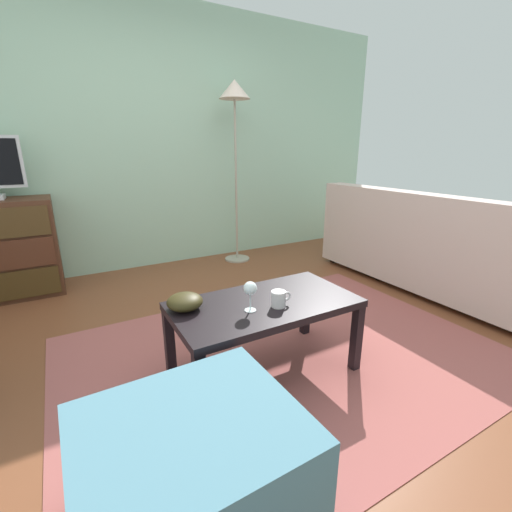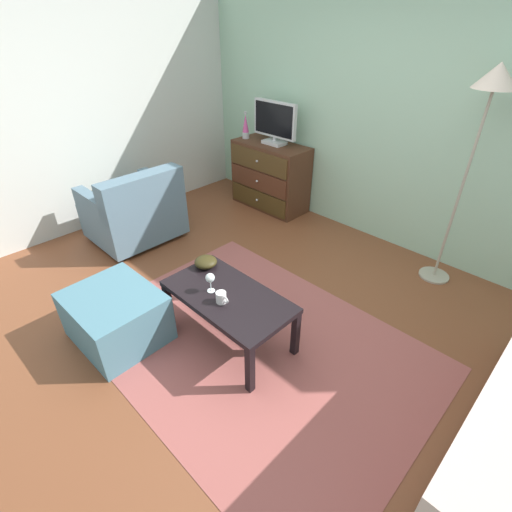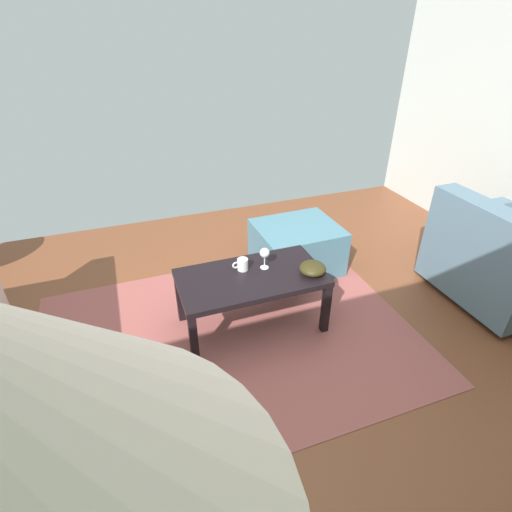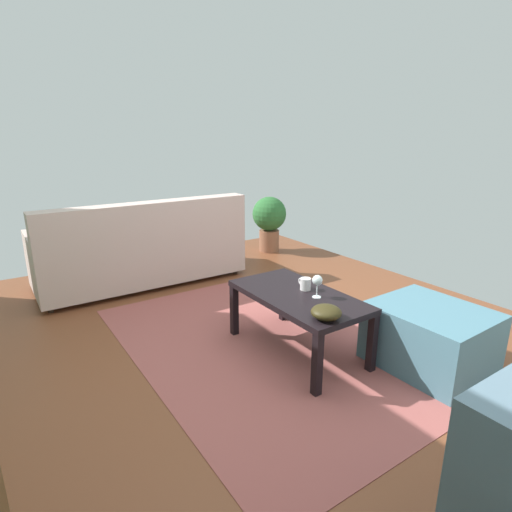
{
  "view_description": "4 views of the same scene",
  "coord_description": "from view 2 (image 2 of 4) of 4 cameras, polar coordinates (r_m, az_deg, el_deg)",
  "views": [
    {
      "loc": [
        -0.89,
        -1.75,
        1.23
      ],
      "look_at": [
        0.13,
        0.05,
        0.59
      ],
      "focal_mm": 24.39,
      "sensor_mm": 36.0,
      "label": 1
    },
    {
      "loc": [
        1.66,
        -1.66,
        2.18
      ],
      "look_at": [
        -0.07,
        0.09,
        0.58
      ],
      "focal_mm": 26.21,
      "sensor_mm": 36.0,
      "label": 2
    },
    {
      "loc": [
        0.73,
        1.83,
        1.95
      ],
      "look_at": [
        0.0,
        -0.17,
        0.65
      ],
      "focal_mm": 27.64,
      "sensor_mm": 36.0,
      "label": 3
    },
    {
      "loc": [
        -2.04,
        1.45,
        1.5
      ],
      "look_at": [
        0.23,
        -0.08,
        0.69
      ],
      "focal_mm": 29.06,
      "sensor_mm": 36.0,
      "label": 4
    }
  ],
  "objects": [
    {
      "name": "standing_lamp",
      "position": [
        3.51,
        32.07,
        19.38
      ],
      "size": [
        0.32,
        0.32,
        1.9
      ],
      "color": "#A59E8C",
      "rests_on": "ground_plane"
    },
    {
      "name": "lava_lamp",
      "position": [
        5.01,
        -1.6,
        19.13
      ],
      "size": [
        0.09,
        0.09,
        0.33
      ],
      "color": "#B7B7BC",
      "rests_on": "dresser"
    },
    {
      "name": "area_rug",
      "position": [
        3.0,
        -0.27,
        -13.41
      ],
      "size": [
        2.6,
        1.9,
        0.01
      ],
      "primitive_type": "cube",
      "color": "#9E504C",
      "rests_on": "ground_plane"
    },
    {
      "name": "wine_glass",
      "position": [
        2.76,
        -7.02,
        -3.41
      ],
      "size": [
        0.07,
        0.07,
        0.16
      ],
      "color": "silver",
      "rests_on": "coffee_table"
    },
    {
      "name": "coffee_table",
      "position": [
        2.82,
        -4.27,
        -6.73
      ],
      "size": [
        1.0,
        0.53,
        0.44
      ],
      "color": "black",
      "rests_on": "ground_plane"
    },
    {
      "name": "tv",
      "position": [
        4.74,
        2.87,
        19.73
      ],
      "size": [
        0.63,
        0.18,
        0.5
      ],
      "color": "silver",
      "rests_on": "dresser"
    },
    {
      "name": "wall_accent_rear",
      "position": [
        4.17,
        21.26,
        18.95
      ],
      "size": [
        5.82,
        0.12,
        2.63
      ],
      "primitive_type": "cube",
      "color": "#9FC6AA",
      "rests_on": "ground_plane"
    },
    {
      "name": "bowl_decorative",
      "position": [
        3.07,
        -7.68,
        -0.9
      ],
      "size": [
        0.18,
        0.18,
        0.08
      ],
      "primitive_type": "ellipsoid",
      "color": "#322B12",
      "rests_on": "coffee_table"
    },
    {
      "name": "ottoman",
      "position": [
        3.13,
        -20.54,
        -8.66
      ],
      "size": [
        0.71,
        0.62,
        0.41
      ],
      "primitive_type": "cube",
      "rotation": [
        0.0,
        0.0,
        0.02
      ],
      "color": "slate",
      "rests_on": "ground_plane"
    },
    {
      "name": "armchair",
      "position": [
        4.37,
        -18.02,
        6.49
      ],
      "size": [
        0.8,
        0.91,
        0.83
      ],
      "color": "#332319",
      "rests_on": "ground_plane"
    },
    {
      "name": "dresser",
      "position": [
        4.94,
        2.15,
        12.09
      ],
      "size": [
        1.0,
        0.49,
        0.83
      ],
      "color": "#4D2B1B",
      "rests_on": "ground_plane"
    },
    {
      "name": "mug",
      "position": [
        2.69,
        -5.3,
        -6.31
      ],
      "size": [
        0.11,
        0.08,
        0.09
      ],
      "color": "silver",
      "rests_on": "coffee_table"
    },
    {
      "name": "ground_plane",
      "position": [
        3.23,
        -0.29,
        -10.12
      ],
      "size": [
        5.82,
        4.6,
        0.05
      ],
      "primitive_type": "cube",
      "color": "brown"
    },
    {
      "name": "wall_plain_left",
      "position": [
        4.72,
        -25.51,
        19.5
      ],
      "size": [
        0.12,
        4.6,
        2.63
      ],
      "primitive_type": "cube",
      "color": "silver",
      "rests_on": "ground_plane"
    }
  ]
}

